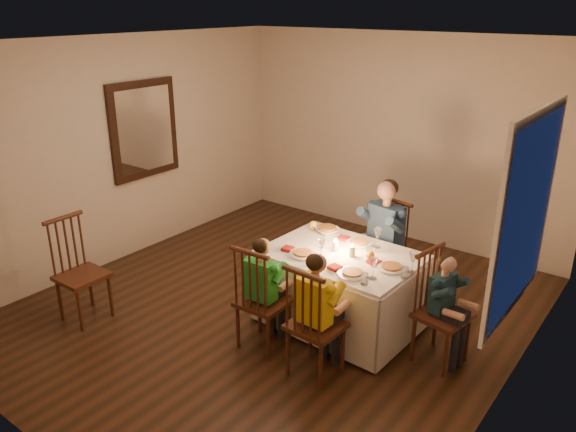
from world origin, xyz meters
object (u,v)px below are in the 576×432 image
Objects in this scene: chair_near_right at (315,371)px; chair_extra at (88,318)px; chair_adult at (380,292)px; chair_end at (438,360)px; chair_near_left at (264,345)px; child_green at (264,345)px; child_yellow at (315,371)px; child_teal at (438,360)px; adult at (380,292)px; serving_bowl at (327,231)px; dining_table at (341,274)px.

chair_near_right is 2.37m from chair_extra.
chair_adult is 1.00× the size of chair_end.
chair_near_left is 0.96× the size of child_green.
child_green is 0.59m from child_yellow.
chair_extra is 3.36m from child_teal.
adult is at bearing -79.84° from child_yellow.
serving_bowl reaches higher than chair_end.
child_teal is (0.99, -0.79, 0.00)m from adult.
chair_near_left is at bearing -88.37° from serving_bowl.
child_teal is (0.76, 0.78, 0.00)m from chair_near_right.
adult reaches higher than chair_near_left.
chair_near_left is 1.82m from chair_extra.
chair_end is 0.97× the size of chair_extra.
serving_bowl is at bearing -58.73° from chair_near_right.
child_green is at bearing -2.48° from child_yellow.
chair_extra is at bearing 124.73° from chair_end.
chair_end is at bearing -65.35° from chair_extra.
adult is at bearing -43.26° from chair_extra.
dining_table is 1.33× the size of child_yellow.
dining_table is 0.97m from child_green.
serving_bowl is (-0.03, 1.06, 0.77)m from child_green.
serving_bowl is (-1.39, 0.32, 0.77)m from child_teal.
chair_near_left is 4.39× the size of serving_bowl.
chair_near_right is 1.48m from serving_bowl.
chair_end is (1.36, 0.74, 0.00)m from chair_near_left.
child_yellow reaches higher than chair_near_left.
adult is 1.27m from child_teal.
child_yellow is (-0.76, -0.78, 0.00)m from chair_end.
dining_table is 1.44× the size of chair_adult.
chair_extra reaches higher than chair_adult.
chair_end reaches higher than child_teal.
chair_end is 1.27m from adult.
chair_extra reaches higher than chair_end.
chair_near_right is at bearing 145.35° from chair_end.
child_teal is at bearing -65.35° from chair_extra.
child_green is at bearing -92.44° from adult.
serving_bowl is (-0.39, -0.47, 0.77)m from adult.
chair_adult is 1.27m from child_teal.
child_yellow is at bearing -70.77° from chair_adult.
child_yellow reaches higher than chair_end.
dining_table is 0.98m from child_yellow.
child_green is (0.00, 0.00, 0.00)m from chair_near_left.
chair_near_left is 1.00× the size of chair_end.
chair_near_left is (-0.36, -1.53, 0.00)m from chair_adult.
child_green is at bearing -92.44° from chair_adult.
chair_near_right is at bearing -70.77° from adult.
chair_near_right is at bearing -0.00° from child_yellow.
dining_table is at bearing -80.30° from chair_adult.
chair_near_left is at bearing -92.44° from chair_adult.
chair_adult is at bearing 0.00° from adult.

